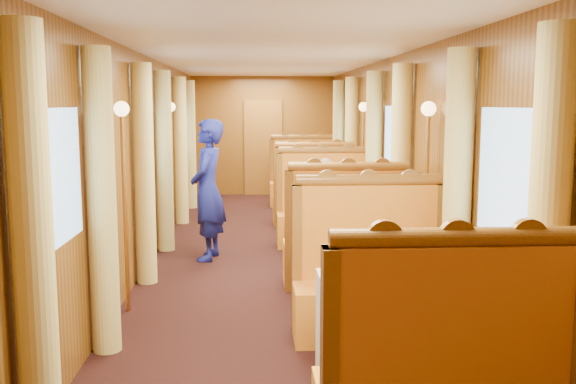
{
  "coord_description": "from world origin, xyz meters",
  "views": [
    {
      "loc": [
        -0.23,
        -7.63,
        1.93
      ],
      "look_at": [
        0.13,
        -1.28,
        1.05
      ],
      "focal_mm": 40.0,
      "sensor_mm": 36.0,
      "label": 1
    }
  ],
  "objects": [
    {
      "name": "floor",
      "position": [
        0.0,
        0.0,
        0.0
      ],
      "size": [
        3.0,
        12.0,
        0.01
      ],
      "primitive_type": null,
      "color": "black",
      "rests_on": "ground"
    },
    {
      "name": "ceiling",
      "position": [
        0.0,
        0.0,
        2.5
      ],
      "size": [
        3.0,
        12.0,
        0.01
      ],
      "primitive_type": null,
      "rotation": [
        3.14,
        0.0,
        0.0
      ],
      "color": "silver",
      "rests_on": "wall_left"
    },
    {
      "name": "wall_far",
      "position": [
        0.0,
        6.0,
        1.25
      ],
      "size": [
        3.0,
        0.01,
        2.5
      ],
      "primitive_type": null,
      "rotation": [
        1.57,
        0.0,
        0.0
      ],
      "color": "brown",
      "rests_on": "floor"
    },
    {
      "name": "wall_near",
      "position": [
        0.0,
        -6.0,
        1.25
      ],
      "size": [
        3.0,
        0.01,
        2.5
      ],
      "primitive_type": null,
      "rotation": [
        -1.57,
        0.0,
        0.0
      ],
      "color": "brown",
      "rests_on": "floor"
    },
    {
      "name": "wall_left",
      "position": [
        -1.5,
        0.0,
        1.25
      ],
      "size": [
        0.01,
        12.0,
        2.5
      ],
      "primitive_type": null,
      "rotation": [
        1.57,
        0.0,
        1.57
      ],
      "color": "brown",
      "rests_on": "floor"
    },
    {
      "name": "wall_right",
      "position": [
        1.5,
        0.0,
        1.25
      ],
      "size": [
        0.01,
        12.0,
        2.5
      ],
      "primitive_type": null,
      "rotation": [
        1.57,
        0.0,
        -1.57
      ],
      "color": "brown",
      "rests_on": "floor"
    },
    {
      "name": "doorway_far",
      "position": [
        0.0,
        5.97,
        1.0
      ],
      "size": [
        0.8,
        0.04,
        2.0
      ],
      "primitive_type": "cube",
      "color": "#8D5B20",
      "rests_on": "floor"
    },
    {
      "name": "table_near",
      "position": [
        0.75,
        -3.5,
        0.38
      ],
      "size": [
        1.05,
        0.72,
        0.75
      ],
      "primitive_type": "cube",
      "color": "white",
      "rests_on": "floor"
    },
    {
      "name": "banquette_near_aft",
      "position": [
        0.75,
        -2.49,
        0.42
      ],
      "size": [
        1.3,
        0.55,
        1.34
      ],
      "color": "#BB4C14",
      "rests_on": "floor"
    },
    {
      "name": "table_mid",
      "position": [
        0.75,
        0.0,
        0.38
      ],
      "size": [
        1.05,
        0.72,
        0.75
      ],
      "primitive_type": "cube",
      "color": "white",
      "rests_on": "floor"
    },
    {
      "name": "banquette_mid_fwd",
      "position": [
        0.75,
        -1.01,
        0.42
      ],
      "size": [
        1.3,
        0.55,
        1.34
      ],
      "color": "#BB4C14",
      "rests_on": "floor"
    },
    {
      "name": "banquette_mid_aft",
      "position": [
        0.75,
        1.01,
        0.42
      ],
      "size": [
        1.3,
        0.55,
        1.34
      ],
      "color": "#BB4C14",
      "rests_on": "floor"
    },
    {
      "name": "table_far",
      "position": [
        0.75,
        3.5,
        0.38
      ],
      "size": [
        1.05,
        0.72,
        0.75
      ],
      "primitive_type": "cube",
      "color": "white",
      "rests_on": "floor"
    },
    {
      "name": "banquette_far_fwd",
      "position": [
        0.75,
        2.49,
        0.42
      ],
      "size": [
        1.3,
        0.55,
        1.34
      ],
      "color": "#BB4C14",
      "rests_on": "floor"
    },
    {
      "name": "banquette_far_aft",
      "position": [
        0.75,
        4.51,
        0.42
      ],
      "size": [
        1.3,
        0.55,
        1.34
      ],
      "color": "#BB4C14",
      "rests_on": "floor"
    },
    {
      "name": "tea_tray",
      "position": [
        0.66,
        -3.57,
        0.76
      ],
      "size": [
        0.42,
        0.38,
        0.01
      ],
      "primitive_type": "cube",
      "rotation": [
        0.0,
        0.0,
        0.43
      ],
      "color": "silver",
      "rests_on": "table_near"
    },
    {
      "name": "teapot_left",
      "position": [
        0.59,
        -3.63,
        0.81
      ],
      "size": [
        0.18,
        0.16,
        0.12
      ],
      "primitive_type": null,
      "rotation": [
        0.0,
        0.0,
        0.36
      ],
      "color": "silver",
      "rests_on": "tea_tray"
    },
    {
      "name": "teapot_right",
      "position": [
        0.76,
        -3.61,
        0.82
      ],
      "size": [
        0.17,
        0.14,
        0.13
      ],
      "primitive_type": null,
      "rotation": [
        0.0,
        0.0,
        -0.07
      ],
      "color": "silver",
      "rests_on": "tea_tray"
    },
    {
      "name": "teapot_back",
      "position": [
        0.63,
        -3.42,
        0.82
      ],
      "size": [
        0.19,
        0.16,
        0.14
      ],
      "primitive_type": null,
      "rotation": [
        0.0,
        0.0,
        0.25
      ],
      "color": "silver",
      "rests_on": "tea_tray"
    },
    {
      "name": "fruit_plate",
      "position": [
        1.06,
        -3.58,
        0.77
      ],
      "size": [
        0.23,
        0.23,
        0.05
      ],
      "rotation": [
        0.0,
        0.0,
        0.42
      ],
      "color": "white",
      "rests_on": "table_near"
    },
    {
      "name": "cup_inboard",
      "position": [
        0.39,
        -3.42,
        0.86
      ],
      "size": [
        0.08,
        0.08,
        0.26
      ],
      "rotation": [
        0.0,
        0.0,
        -0.43
      ],
      "color": "white",
      "rests_on": "table_near"
    },
    {
      "name": "cup_outboard",
      "position": [
        0.44,
        -3.31,
        0.86
      ],
      "size": [
        0.08,
        0.08,
        0.26
      ],
      "rotation": [
        0.0,
        0.0,
        0.16
      ],
      "color": "white",
      "rests_on": "table_near"
    },
    {
      "name": "rose_vase_mid",
      "position": [
        0.76,
        -0.02,
        0.93
      ],
      "size": [
        0.06,
        0.06,
        0.36
      ],
      "rotation": [
        0.0,
        0.0,
        0.02
      ],
      "color": "silver",
      "rests_on": "table_mid"
    },
    {
      "name": "rose_vase_far",
      "position": [
        0.72,
        3.46,
        0.93
      ],
      "size": [
        0.06,
        0.06,
        0.36
      ],
      "rotation": [
        0.0,
        0.0,
        -0.42
      ],
      "color": "silver",
      "rests_on": "table_far"
    },
    {
      "name": "window_left_near",
      "position": [
        -1.49,
        -3.5,
        1.45
      ],
      "size": [
        0.01,
        1.2,
        0.9
      ],
      "primitive_type": null,
      "rotation": [
        1.57,
        0.0,
        1.57
      ],
      "color": "#84ADE0",
      "rests_on": "wall_left"
    },
    {
      "name": "curtain_left_near_a",
      "position": [
        -1.38,
        -4.28,
        1.18
      ],
      "size": [
        0.22,
        0.22,
        2.35
      ],
      "primitive_type": "cylinder",
      "color": "#E1D173",
      "rests_on": "floor"
    },
    {
      "name": "curtain_left_near_b",
      "position": [
        -1.38,
        -2.72,
        1.18
      ],
      "size": [
        0.22,
        0.22,
        2.35
      ],
      "primitive_type": "cylinder",
      "color": "#E1D173",
      "rests_on": "floor"
    },
    {
      "name": "window_right_near",
      "position": [
        1.49,
        -3.5,
        1.45
      ],
      "size": [
        0.01,
        1.2,
        0.9
      ],
      "primitive_type": null,
      "rotation": [
        1.57,
        0.0,
        -1.57
      ],
      "color": "#84ADE0",
      "rests_on": "wall_right"
    },
    {
      "name": "curtain_right_near_a",
      "position": [
        1.38,
        -4.28,
        1.18
      ],
      "size": [
        0.22,
        0.22,
        2.35
      ],
      "primitive_type": "cylinder",
      "color": "#E1D173",
      "rests_on": "floor"
    },
    {
      "name": "curtain_right_near_b",
      "position": [
        1.38,
        -2.72,
        1.18
      ],
      "size": [
        0.22,
        0.22,
        2.35
      ],
      "primitive_type": "cylinder",
      "color": "#E1D173",
      "rests_on": "floor"
    },
    {
      "name": "window_left_mid",
      "position": [
        -1.49,
        0.0,
        1.45
      ],
      "size": [
        0.01,
        1.2,
        0.9
      ],
      "primitive_type": null,
      "rotation": [
        1.57,
        0.0,
        1.57
      ],
      "color": "#84ADE0",
      "rests_on": "wall_left"
    },
    {
      "name": "curtain_left_mid_a",
      "position": [
        -1.38,
        -0.78,
        1.18
      ],
      "size": [
        0.22,
        0.22,
        2.35
      ],
      "primitive_type": "cylinder",
      "color": "#E1D173",
      "rests_on": "floor"
    },
    {
      "name": "curtain_left_mid_b",
      "position": [
        -1.38,
        0.78,
        1.18
      ],
      "size": [
        0.22,
        0.22,
        2.35
      ],
      "primitive_type": "cylinder",
      "color": "#E1D173",
      "rests_on": "floor"
    },
    {
      "name": "window_right_mid",
      "position": [
        1.49,
        0.0,
        1.45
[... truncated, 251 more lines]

